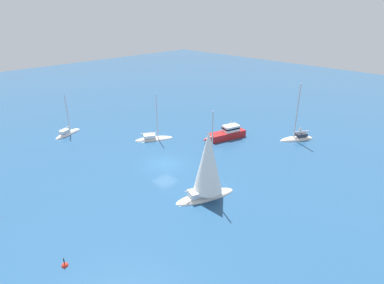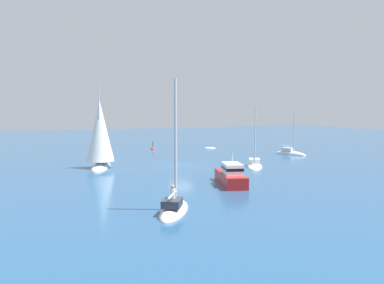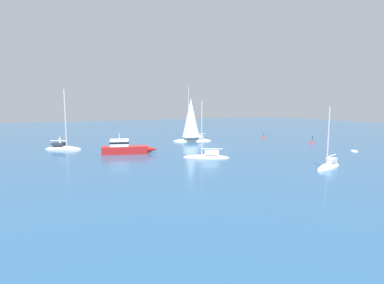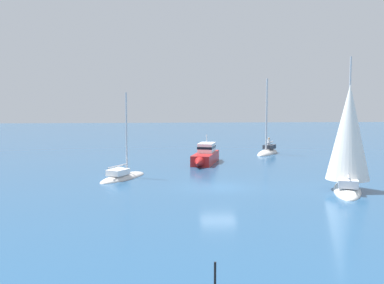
{
  "view_description": "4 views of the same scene",
  "coord_description": "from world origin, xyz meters",
  "px_view_note": "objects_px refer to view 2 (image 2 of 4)",
  "views": [
    {
      "loc": [
        -27.33,
        22.55,
        18.14
      ],
      "look_at": [
        -2.28,
        -2.59,
        2.86
      ],
      "focal_mm": 29.7,
      "sensor_mm": 36.0,
      "label": 1
    },
    {
      "loc": [
        -16.56,
        -42.4,
        6.58
      ],
      "look_at": [
        0.4,
        -2.15,
        2.83
      ],
      "focal_mm": 37.98,
      "sensor_mm": 36.0,
      "label": 2
    },
    {
      "loc": [
        40.41,
        -22.46,
        6.52
      ],
      "look_at": [
        4.4,
        -4.64,
        1.63
      ],
      "focal_mm": 30.14,
      "sensor_mm": 36.0,
      "label": 3
    },
    {
      "loc": [
        4.03,
        32.86,
        6.54
      ],
      "look_at": [
        1.56,
        -5.17,
        2.75
      ],
      "focal_mm": 43.86,
      "sensor_mm": 36.0,
      "label": 4
    }
  ],
  "objects_px": {
    "yacht": "(255,166)",
    "sailboat": "(174,209)",
    "mooring_buoy": "(153,149)",
    "skiff": "(210,148)",
    "cabin_cruiser": "(230,175)",
    "ketch": "(290,154)",
    "channel_buoy": "(91,153)",
    "yacht_1": "(100,137)"
  },
  "relations": [
    {
      "from": "skiff",
      "to": "ketch",
      "type": "bearing_deg",
      "value": 157.36
    },
    {
      "from": "yacht",
      "to": "mooring_buoy",
      "type": "bearing_deg",
      "value": -137.33
    },
    {
      "from": "skiff",
      "to": "yacht_1",
      "type": "distance_m",
      "value": 25.22
    },
    {
      "from": "cabin_cruiser",
      "to": "ketch",
      "type": "height_order",
      "value": "ketch"
    },
    {
      "from": "cabin_cruiser",
      "to": "skiff",
      "type": "height_order",
      "value": "cabin_cruiser"
    },
    {
      "from": "ketch",
      "to": "sailboat",
      "type": "xyz_separation_m",
      "value": [
        -25.79,
        -22.94,
        0.1
      ]
    },
    {
      "from": "yacht_1",
      "to": "mooring_buoy",
      "type": "bearing_deg",
      "value": 165.96
    },
    {
      "from": "cabin_cruiser",
      "to": "skiff",
      "type": "distance_m",
      "value": 30.65
    },
    {
      "from": "ketch",
      "to": "yacht_1",
      "type": "bearing_deg",
      "value": -104.77
    },
    {
      "from": "ketch",
      "to": "yacht_1",
      "type": "height_order",
      "value": "yacht_1"
    },
    {
      "from": "ketch",
      "to": "mooring_buoy",
      "type": "bearing_deg",
      "value": -152.24
    },
    {
      "from": "skiff",
      "to": "ketch",
      "type": "height_order",
      "value": "ketch"
    },
    {
      "from": "yacht_1",
      "to": "cabin_cruiser",
      "type": "bearing_deg",
      "value": 51.98
    },
    {
      "from": "skiff",
      "to": "yacht",
      "type": "relative_size",
      "value": 0.27
    },
    {
      "from": "skiff",
      "to": "ketch",
      "type": "relative_size",
      "value": 0.29
    },
    {
      "from": "cabin_cruiser",
      "to": "sailboat",
      "type": "xyz_separation_m",
      "value": [
        -7.73,
        -6.99,
        -0.52
      ]
    },
    {
      "from": "mooring_buoy",
      "to": "yacht_1",
      "type": "bearing_deg",
      "value": -123.72
    },
    {
      "from": "cabin_cruiser",
      "to": "yacht_1",
      "type": "height_order",
      "value": "yacht_1"
    },
    {
      "from": "sailboat",
      "to": "skiff",
      "type": "bearing_deg",
      "value": 2.81
    },
    {
      "from": "yacht",
      "to": "yacht_1",
      "type": "height_order",
      "value": "yacht_1"
    },
    {
      "from": "skiff",
      "to": "mooring_buoy",
      "type": "distance_m",
      "value": 9.27
    },
    {
      "from": "yacht",
      "to": "channel_buoy",
      "type": "height_order",
      "value": "yacht"
    },
    {
      "from": "yacht_1",
      "to": "sailboat",
      "type": "distance_m",
      "value": 20.84
    },
    {
      "from": "yacht",
      "to": "sailboat",
      "type": "relative_size",
      "value": 0.8
    },
    {
      "from": "ketch",
      "to": "mooring_buoy",
      "type": "distance_m",
      "value": 21.11
    },
    {
      "from": "skiff",
      "to": "cabin_cruiser",
      "type": "bearing_deg",
      "value": 107.6
    },
    {
      "from": "skiff",
      "to": "channel_buoy",
      "type": "relative_size",
      "value": 1.94
    },
    {
      "from": "yacht",
      "to": "mooring_buoy",
      "type": "distance_m",
      "value": 22.85
    },
    {
      "from": "yacht",
      "to": "channel_buoy",
      "type": "xyz_separation_m",
      "value": [
        -14.67,
        20.36,
        -0.11
      ]
    },
    {
      "from": "cabin_cruiser",
      "to": "sailboat",
      "type": "bearing_deg",
      "value": 148.16
    },
    {
      "from": "skiff",
      "to": "yacht_1",
      "type": "relative_size",
      "value": 0.2
    },
    {
      "from": "sailboat",
      "to": "channel_buoy",
      "type": "xyz_separation_m",
      "value": [
        0.35,
        35.21,
        -0.21
      ]
    },
    {
      "from": "yacht_1",
      "to": "yacht",
      "type": "bearing_deg",
      "value": 89.82
    },
    {
      "from": "sailboat",
      "to": "channel_buoy",
      "type": "height_order",
      "value": "sailboat"
    },
    {
      "from": "sailboat",
      "to": "mooring_buoy",
      "type": "bearing_deg",
      "value": 16.08
    },
    {
      "from": "yacht",
      "to": "mooring_buoy",
      "type": "height_order",
      "value": "yacht"
    },
    {
      "from": "skiff",
      "to": "yacht",
      "type": "xyz_separation_m",
      "value": [
        -4.28,
        -20.51,
        0.12
      ]
    },
    {
      "from": "sailboat",
      "to": "cabin_cruiser",
      "type": "bearing_deg",
      "value": -16.45
    },
    {
      "from": "yacht",
      "to": "mooring_buoy",
      "type": "relative_size",
      "value": 4.71
    },
    {
      "from": "yacht",
      "to": "yacht_1",
      "type": "xyz_separation_m",
      "value": [
        -15.89,
        5.74,
        3.21
      ]
    },
    {
      "from": "ketch",
      "to": "yacht_1",
      "type": "relative_size",
      "value": 0.69
    },
    {
      "from": "ketch",
      "to": "sailboat",
      "type": "relative_size",
      "value": 0.75
    }
  ]
}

